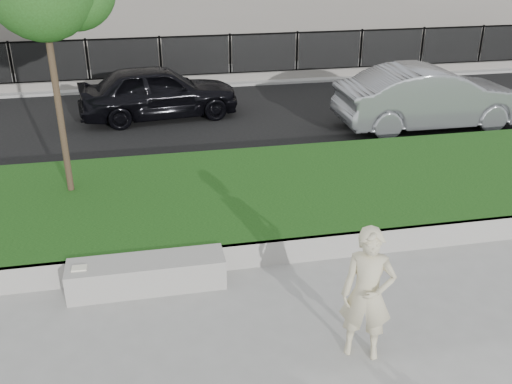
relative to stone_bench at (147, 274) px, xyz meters
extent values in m
plane|color=gray|center=(1.39, -0.80, -0.22)|extent=(90.00, 90.00, 0.00)
cube|color=black|center=(1.39, 2.20, -0.02)|extent=(34.00, 4.00, 0.40)
cube|color=gray|center=(1.39, 0.24, -0.02)|extent=(34.00, 0.08, 0.40)
cube|color=black|center=(1.39, 7.70, -0.20)|extent=(34.00, 7.00, 0.04)
cube|color=gray|center=(1.39, 12.20, -0.16)|extent=(34.00, 3.00, 0.12)
cube|color=slate|center=(1.39, 11.20, 0.02)|extent=(32.00, 0.30, 0.24)
cube|color=black|center=(1.39, 11.20, 0.65)|extent=(32.00, 0.04, 1.50)
cube|color=black|center=(1.39, 11.20, 1.35)|extent=(32.00, 0.05, 0.05)
cube|color=black|center=(1.39, 11.20, 0.15)|extent=(32.00, 0.05, 0.05)
cube|color=gray|center=(0.00, 0.00, 0.00)|extent=(2.16, 0.54, 0.44)
imported|color=beige|center=(2.45, -1.88, 0.61)|extent=(0.71, 0.61, 1.66)
cube|color=white|center=(-0.88, -0.04, 0.23)|extent=(0.20, 0.15, 0.02)
cylinder|color=#38281C|center=(-1.23, 2.76, 2.50)|extent=(0.11, 0.11, 4.63)
imported|color=black|center=(0.57, 7.92, 0.52)|extent=(4.27, 2.13, 1.40)
imported|color=gray|center=(7.13, 5.73, 0.59)|extent=(4.66, 1.63, 1.53)
camera|label=1|loc=(0.15, -6.89, 4.37)|focal=40.00mm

